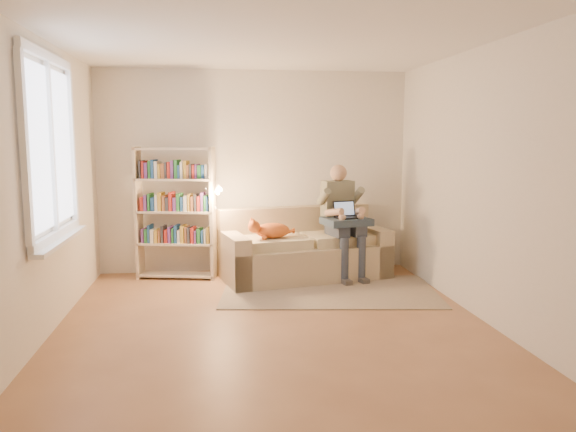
{
  "coord_description": "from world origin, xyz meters",
  "views": [
    {
      "loc": [
        -0.54,
        -5.07,
        1.73
      ],
      "look_at": [
        0.27,
        1.0,
        0.88
      ],
      "focal_mm": 35.0,
      "sensor_mm": 36.0,
      "label": 1
    }
  ],
  "objects": [
    {
      "name": "wall_front",
      "position": [
        0.0,
        -2.25,
        1.3
      ],
      "size": [
        4.0,
        0.02,
        2.6
      ],
      "primitive_type": "cube",
      "color": "silver",
      "rests_on": "floor"
    },
    {
      "name": "floor",
      "position": [
        0.0,
        0.0,
        0.0
      ],
      "size": [
        4.5,
        4.5,
        0.0
      ],
      "primitive_type": "plane",
      "color": "#906241",
      "rests_on": "ground"
    },
    {
      "name": "laptop",
      "position": [
        1.04,
        1.57,
        0.82
      ],
      "size": [
        0.33,
        0.29,
        0.25
      ],
      "rotation": [
        0.0,
        0.0,
        0.21
      ],
      "color": "black",
      "rests_on": "blanket"
    },
    {
      "name": "wall_right",
      "position": [
        2.0,
        0.0,
        1.3
      ],
      "size": [
        0.02,
        4.5,
        2.6
      ],
      "primitive_type": "cube",
      "color": "silver",
      "rests_on": "floor"
    },
    {
      "name": "rug",
      "position": [
        0.75,
        1.03,
        0.01
      ],
      "size": [
        2.57,
        1.72,
        0.01
      ],
      "primitive_type": "cube",
      "rotation": [
        0.0,
        0.0,
        -0.13
      ],
      "color": "gray",
      "rests_on": "floor"
    },
    {
      "name": "ceiling",
      "position": [
        0.0,
        0.0,
        2.6
      ],
      "size": [
        4.0,
        4.5,
        0.02
      ],
      "primitive_type": "cube",
      "color": "white",
      "rests_on": "wall_back"
    },
    {
      "name": "person",
      "position": [
        1.04,
        1.69,
        0.8
      ],
      "size": [
        0.49,
        0.66,
        1.41
      ],
      "rotation": [
        0.0,
        0.0,
        0.21
      ],
      "color": "gray",
      "rests_on": "sofa"
    },
    {
      "name": "window",
      "position": [
        -1.95,
        0.2,
        1.38
      ],
      "size": [
        0.12,
        1.52,
        1.69
      ],
      "color": "white",
      "rests_on": "wall_left"
    },
    {
      "name": "wall_left",
      "position": [
        -2.0,
        0.0,
        1.3
      ],
      "size": [
        0.02,
        4.5,
        2.6
      ],
      "primitive_type": "cube",
      "color": "silver",
      "rests_on": "floor"
    },
    {
      "name": "cat",
      "position": [
        0.12,
        1.52,
        0.65
      ],
      "size": [
        0.61,
        0.31,
        0.23
      ],
      "rotation": [
        0.0,
        0.0,
        0.21
      ],
      "color": "orange",
      "rests_on": "sofa"
    },
    {
      "name": "wall_back",
      "position": [
        0.0,
        2.25,
        1.3
      ],
      "size": [
        4.0,
        0.02,
        2.6
      ],
      "primitive_type": "cube",
      "color": "silver",
      "rests_on": "floor"
    },
    {
      "name": "bookshelf",
      "position": [
        -1.0,
        1.9,
        0.9
      ],
      "size": [
        1.07,
        0.51,
        1.63
      ],
      "rotation": [
        0.0,
        0.0,
        -0.21
      ],
      "color": "beige",
      "rests_on": "floor"
    },
    {
      "name": "blanket",
      "position": [
        1.04,
        1.56,
        0.72
      ],
      "size": [
        0.62,
        0.54,
        0.09
      ],
      "primitive_type": "cube",
      "rotation": [
        0.0,
        0.0,
        0.21
      ],
      "color": "#2B3B4B",
      "rests_on": "person"
    },
    {
      "name": "sofa",
      "position": [
        0.57,
        1.74,
        0.31
      ],
      "size": [
        2.16,
        1.31,
        0.86
      ],
      "rotation": [
        0.0,
        0.0,
        0.21
      ],
      "color": "tan",
      "rests_on": "floor"
    }
  ]
}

